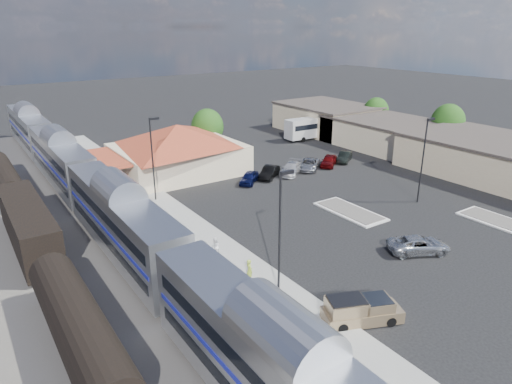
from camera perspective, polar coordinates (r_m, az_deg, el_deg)
ground at (r=43.10m, az=9.79°, el=-4.48°), size 280.00×280.00×0.00m
railbed at (r=40.53m, az=-21.24°, el=-7.19°), size 16.00×100.00×0.12m
platform at (r=41.28m, az=-8.39°, el=-5.40°), size 5.50×92.00×0.18m
passenger_train at (r=37.75m, az=-16.44°, el=-3.91°), size 3.00×104.00×5.55m
freight_cars at (r=42.28m, az=-26.53°, el=-4.06°), size 2.80×46.00×4.00m
station_depot at (r=58.66m, az=-9.79°, el=5.36°), size 18.35×12.24×6.20m
buildings_east at (r=71.56m, az=18.43°, el=6.54°), size 14.40×51.40×4.80m
traffic_island_south at (r=46.99m, az=11.67°, el=-2.37°), size 3.30×7.50×0.21m
traffic_island_north at (r=49.44m, az=28.28°, el=-3.31°), size 3.30×7.50×0.21m
lamp_plat_s at (r=30.23m, az=3.13°, el=-4.04°), size 1.08×0.25×9.00m
lamp_plat_n at (r=48.59m, az=-12.76°, el=4.82°), size 1.08×0.25×9.00m
lamp_lot at (r=50.16m, az=20.27°, el=4.53°), size 1.08×0.25×9.00m
tree_east_b at (r=74.72m, az=22.84°, el=8.07°), size 4.94×4.94×6.96m
tree_east_c at (r=83.12m, az=14.76°, el=9.71°), size 4.41×4.41×6.21m
tree_depot at (r=66.95m, az=-6.10°, el=8.12°), size 4.71×4.71×6.63m
pickup_truck at (r=30.37m, az=13.14°, el=-14.22°), size 5.29×3.58×1.72m
suv at (r=40.12m, az=19.69°, el=-6.24°), size 5.58×4.46×1.41m
coach_bus at (r=77.32m, az=7.41°, el=8.16°), size 11.11×2.77×3.54m
person_a at (r=33.28m, az=-0.84°, el=-9.82°), size 0.52×0.71×1.82m
person_b at (r=36.97m, az=-5.14°, el=-6.86°), size 0.84×0.94×1.62m
parked_car_a at (r=54.38m, az=-0.86°, el=1.80°), size 4.08×3.83×1.36m
parked_car_b at (r=56.33m, az=1.69°, el=2.49°), size 4.44×3.90×1.45m
parked_car_c at (r=57.95m, az=4.44°, el=2.95°), size 5.31×4.65×1.47m
parked_car_d at (r=60.16m, az=6.66°, el=3.46°), size 5.23×4.94×1.37m
parked_car_e at (r=62.00m, az=9.09°, el=3.89°), size 4.50×3.98×1.47m
parked_car_f at (r=64.38m, az=11.01°, el=4.33°), size 4.27×3.56×1.38m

